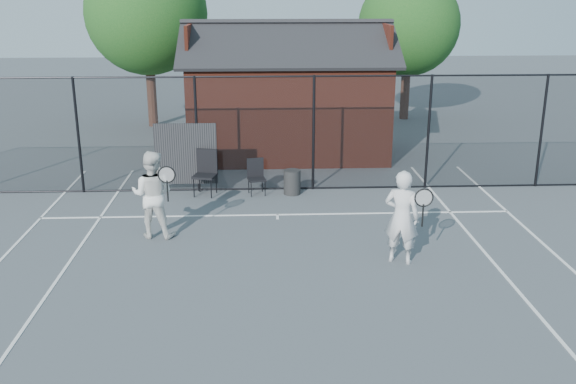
{
  "coord_description": "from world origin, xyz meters",
  "views": [
    {
      "loc": [
        -0.38,
        -11.18,
        5.06
      ],
      "look_at": [
        0.18,
        1.3,
        1.1
      ],
      "focal_mm": 40.0,
      "sensor_mm": 36.0,
      "label": 1
    }
  ],
  "objects_px": {
    "player_back": "(153,194)",
    "chair_left": "(205,174)",
    "clubhouse": "(287,103)",
    "player_front": "(402,217)",
    "waste_bin": "(292,182)",
    "chair_right": "(257,178)"
  },
  "relations": [
    {
      "from": "player_back",
      "to": "player_front",
      "type": "bearing_deg",
      "value": -17.66
    },
    {
      "from": "player_back",
      "to": "waste_bin",
      "type": "height_order",
      "value": "player_back"
    },
    {
      "from": "player_back",
      "to": "waste_bin",
      "type": "xyz_separation_m",
      "value": [
        3.09,
        2.83,
        -0.62
      ]
    },
    {
      "from": "clubhouse",
      "to": "chair_left",
      "type": "distance_m",
      "value": 5.07
    },
    {
      "from": "clubhouse",
      "to": "player_front",
      "type": "height_order",
      "value": "clubhouse"
    },
    {
      "from": "chair_left",
      "to": "clubhouse",
      "type": "bearing_deg",
      "value": 75.58
    },
    {
      "from": "player_back",
      "to": "clubhouse",
      "type": "bearing_deg",
      "value": 66.4
    },
    {
      "from": "clubhouse",
      "to": "waste_bin",
      "type": "height_order",
      "value": "clubhouse"
    },
    {
      "from": "clubhouse",
      "to": "chair_left",
      "type": "relative_size",
      "value": 5.71
    },
    {
      "from": "player_back",
      "to": "chair_left",
      "type": "relative_size",
      "value": 1.64
    },
    {
      "from": "player_back",
      "to": "chair_right",
      "type": "xyz_separation_m",
      "value": [
        2.18,
        2.83,
        -0.49
      ]
    },
    {
      "from": "clubhouse",
      "to": "chair_right",
      "type": "relative_size",
      "value": 7.22
    },
    {
      "from": "player_back",
      "to": "chair_left",
      "type": "distance_m",
      "value": 2.98
    },
    {
      "from": "waste_bin",
      "to": "chair_left",
      "type": "bearing_deg",
      "value": 180.0
    },
    {
      "from": "player_front",
      "to": "chair_left",
      "type": "xyz_separation_m",
      "value": [
        -4.1,
        4.4,
        -0.35
      ]
    },
    {
      "from": "player_front",
      "to": "player_back",
      "type": "bearing_deg",
      "value": 162.34
    },
    {
      "from": "player_back",
      "to": "waste_bin",
      "type": "relative_size",
      "value": 2.94
    },
    {
      "from": "player_front",
      "to": "chair_right",
      "type": "bearing_deg",
      "value": 122.24
    },
    {
      "from": "player_front",
      "to": "waste_bin",
      "type": "distance_m",
      "value": 4.82
    },
    {
      "from": "player_front",
      "to": "chair_left",
      "type": "height_order",
      "value": "player_front"
    },
    {
      "from": "chair_left",
      "to": "chair_right",
      "type": "distance_m",
      "value": 1.33
    },
    {
      "from": "player_front",
      "to": "player_back",
      "type": "xyz_separation_m",
      "value": [
        -4.95,
        1.58,
        0.02
      ]
    }
  ]
}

